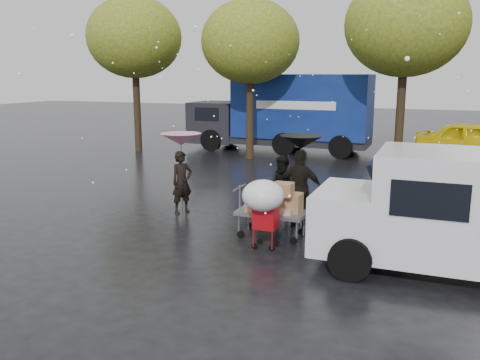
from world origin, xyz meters
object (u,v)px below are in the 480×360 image
at_px(white_van, 467,212).
at_px(person_pink, 182,182).
at_px(shopping_cart, 264,199).
at_px(vendor_cart, 275,205).
at_px(person_black, 300,189).
at_px(blue_truck, 285,113).

bearing_deg(white_van, person_pink, 164.15).
bearing_deg(shopping_cart, vendor_cart, 92.06).
height_order(person_black, shopping_cart, person_black).
height_order(person_pink, blue_truck, blue_truck).
relative_size(person_black, shopping_cart, 1.24).
xyz_separation_m(vendor_cart, shopping_cart, (0.03, -0.88, 0.34)).
xyz_separation_m(vendor_cart, white_van, (3.74, -0.81, 0.43)).
xyz_separation_m(person_pink, blue_truck, (-0.66, 11.17, 0.96)).
height_order(person_black, vendor_cart, person_black).
bearing_deg(person_pink, vendor_cart, -79.84).
bearing_deg(shopping_cart, person_pink, 145.93).
distance_m(shopping_cart, white_van, 3.71).
relative_size(vendor_cart, shopping_cart, 1.04).
bearing_deg(white_van, person_black, 152.84).
relative_size(person_pink, vendor_cart, 1.05).
distance_m(person_black, blue_truck, 11.92).
height_order(shopping_cart, white_van, white_van).
xyz_separation_m(vendor_cart, blue_truck, (-3.50, 12.24, 1.03)).
bearing_deg(person_black, white_van, 150.56).
xyz_separation_m(person_black, blue_truck, (-3.79, 11.27, 0.85)).
distance_m(person_black, white_van, 3.89).
xyz_separation_m(person_pink, white_van, (6.59, -1.87, 0.36)).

